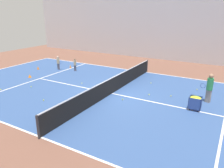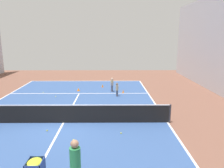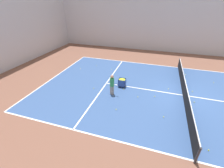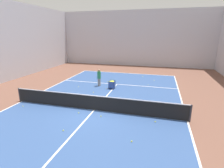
{
  "view_description": "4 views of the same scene",
  "coord_description": "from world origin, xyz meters",
  "px_view_note": "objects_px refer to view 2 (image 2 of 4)",
  "views": [
    {
      "loc": [
        10.93,
        6.32,
        4.85
      ],
      "look_at": [
        0.0,
        0.0,
        0.62
      ],
      "focal_mm": 35.0,
      "sensor_mm": 36.0,
      "label": 1
    },
    {
      "loc": [
        -2.56,
        11.23,
        4.63
      ],
      "look_at": [
        -2.73,
        -6.96,
        0.66
      ],
      "focal_mm": 35.0,
      "sensor_mm": 36.0,
      "label": 2
    },
    {
      "loc": [
        -10.93,
        2.33,
        6.5
      ],
      "look_at": [
        -1.51,
        5.31,
        0.91
      ],
      "focal_mm": 24.0,
      "sensor_mm": 36.0,
      "label": 3
    },
    {
      "loc": [
        3.94,
        -9.83,
        4.86
      ],
      "look_at": [
        -0.11,
        4.86,
        0.42
      ],
      "focal_mm": 28.0,
      "sensor_mm": 36.0,
      "label": 4
    }
  ],
  "objects_px": {
    "player_near_baseline": "(112,84)",
    "training_cone_1": "(103,86)",
    "child_midcourt": "(117,89)",
    "ball_cart": "(35,166)",
    "coach_at_net": "(75,162)",
    "training_cone_0": "(123,91)",
    "tennis_net": "(63,114)"
  },
  "relations": [
    {
      "from": "child_midcourt",
      "to": "tennis_net",
      "type": "bearing_deg",
      "value": -46.64
    },
    {
      "from": "player_near_baseline",
      "to": "coach_at_net",
      "type": "height_order",
      "value": "coach_at_net"
    },
    {
      "from": "player_near_baseline",
      "to": "training_cone_0",
      "type": "bearing_deg",
      "value": 77.05
    },
    {
      "from": "tennis_net",
      "to": "coach_at_net",
      "type": "bearing_deg",
      "value": 105.88
    },
    {
      "from": "child_midcourt",
      "to": "ball_cart",
      "type": "relative_size",
      "value": 1.48
    },
    {
      "from": "player_near_baseline",
      "to": "coach_at_net",
      "type": "distance_m",
      "value": 12.32
    },
    {
      "from": "child_midcourt",
      "to": "training_cone_0",
      "type": "height_order",
      "value": "child_midcourt"
    },
    {
      "from": "coach_at_net",
      "to": "child_midcourt",
      "type": "bearing_deg",
      "value": 4.64
    },
    {
      "from": "child_midcourt",
      "to": "ball_cart",
      "type": "height_order",
      "value": "child_midcourt"
    },
    {
      "from": "player_near_baseline",
      "to": "coach_at_net",
      "type": "xyz_separation_m",
      "value": [
        1.22,
        12.26,
        0.26
      ]
    },
    {
      "from": "tennis_net",
      "to": "ball_cart",
      "type": "distance_m",
      "value": 4.86
    },
    {
      "from": "child_midcourt",
      "to": "training_cone_1",
      "type": "xyz_separation_m",
      "value": [
        1.25,
        -3.13,
        -0.48
      ]
    },
    {
      "from": "training_cone_1",
      "to": "coach_at_net",
      "type": "bearing_deg",
      "value": 88.54
    },
    {
      "from": "tennis_net",
      "to": "player_near_baseline",
      "type": "distance_m",
      "value": 7.47
    },
    {
      "from": "coach_at_net",
      "to": "ball_cart",
      "type": "height_order",
      "value": "coach_at_net"
    },
    {
      "from": "tennis_net",
      "to": "child_midcourt",
      "type": "relative_size",
      "value": 10.88
    },
    {
      "from": "player_near_baseline",
      "to": "training_cone_0",
      "type": "xyz_separation_m",
      "value": [
        -0.93,
        0.52,
        -0.53
      ]
    },
    {
      "from": "training_cone_0",
      "to": "ball_cart",
      "type": "bearing_deg",
      "value": 72.57
    },
    {
      "from": "coach_at_net",
      "to": "ball_cart",
      "type": "relative_size",
      "value": 2.27
    },
    {
      "from": "child_midcourt",
      "to": "player_near_baseline",
      "type": "bearing_deg",
      "value": 177.35
    },
    {
      "from": "child_midcourt",
      "to": "training_cone_1",
      "type": "distance_m",
      "value": 3.4
    },
    {
      "from": "training_cone_0",
      "to": "training_cone_1",
      "type": "xyz_separation_m",
      "value": [
        1.8,
        -2.13,
        -0.01
      ]
    },
    {
      "from": "coach_at_net",
      "to": "training_cone_1",
      "type": "height_order",
      "value": "coach_at_net"
    },
    {
      "from": "player_near_baseline",
      "to": "coach_at_net",
      "type": "bearing_deg",
      "value": 10.73
    },
    {
      "from": "tennis_net",
      "to": "training_cone_1",
      "type": "bearing_deg",
      "value": -102.27
    },
    {
      "from": "training_cone_1",
      "to": "player_near_baseline",
      "type": "bearing_deg",
      "value": 118.31
    },
    {
      "from": "child_midcourt",
      "to": "ball_cart",
      "type": "distance_m",
      "value": 10.72
    },
    {
      "from": "training_cone_1",
      "to": "training_cone_0",
      "type": "bearing_deg",
      "value": 130.12
    },
    {
      "from": "player_near_baseline",
      "to": "training_cone_1",
      "type": "height_order",
      "value": "player_near_baseline"
    },
    {
      "from": "training_cone_1",
      "to": "tennis_net",
      "type": "bearing_deg",
      "value": 77.73
    },
    {
      "from": "child_midcourt",
      "to": "ball_cart",
      "type": "xyz_separation_m",
      "value": [
        3.0,
        10.29,
        -0.11
      ]
    },
    {
      "from": "player_near_baseline",
      "to": "coach_at_net",
      "type": "relative_size",
      "value": 0.72
    }
  ]
}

